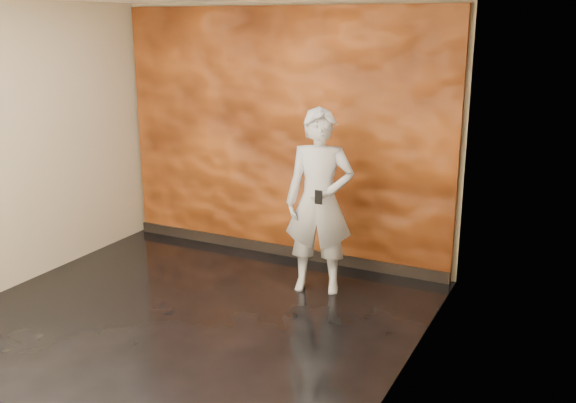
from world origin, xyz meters
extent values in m
cube|color=black|center=(0.00, 0.00, -0.01)|extent=(4.00, 4.00, 0.01)
cube|color=#BDB192|center=(0.00, 2.00, 1.40)|extent=(4.00, 0.02, 2.80)
cube|color=#BDB192|center=(-2.00, 0.00, 1.40)|extent=(0.02, 4.00, 2.80)
cube|color=#BDB192|center=(2.00, 0.00, 1.40)|extent=(0.02, 4.00, 2.80)
cube|color=#C45D1E|center=(0.00, 1.96, 1.38)|extent=(3.90, 0.06, 2.75)
cube|color=black|center=(0.00, 1.92, 0.06)|extent=(3.90, 0.04, 0.12)
imported|color=#9EA3AD|center=(0.79, 1.21, 0.91)|extent=(0.75, 0.60, 1.82)
cube|color=black|center=(0.89, 0.96, 1.03)|extent=(0.07, 0.02, 0.13)
camera|label=1|loc=(3.17, -4.27, 2.58)|focal=40.00mm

